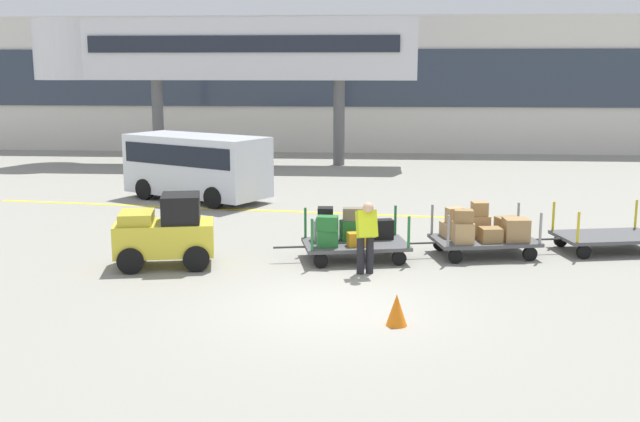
# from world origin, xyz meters

# --- Properties ---
(ground_plane) EXTENTS (120.00, 120.00, 0.00)m
(ground_plane) POSITION_xyz_m (0.00, 0.00, 0.00)
(ground_plane) COLOR gray
(apron_lead_line) EXTENTS (15.43, 2.06, 0.01)m
(apron_lead_line) POSITION_xyz_m (-3.67, 9.19, 0.00)
(apron_lead_line) COLOR yellow
(apron_lead_line) RESTS_ON ground_plane
(terminal_building) EXTENTS (57.90, 2.51, 6.75)m
(terminal_building) POSITION_xyz_m (0.00, 25.98, 3.38)
(terminal_building) COLOR beige
(terminal_building) RESTS_ON ground_plane
(jet_bridge) EXTENTS (16.78, 3.00, 6.30)m
(jet_bridge) POSITION_xyz_m (-6.71, 19.99, 4.95)
(jet_bridge) COLOR silver
(jet_bridge) RESTS_ON ground_plane
(baggage_tug) EXTENTS (2.28, 1.60, 1.58)m
(baggage_tug) POSITION_xyz_m (-3.80, 2.51, 0.75)
(baggage_tug) COLOR gold
(baggage_tug) RESTS_ON ground_plane
(baggage_cart_lead) EXTENTS (3.09, 1.85, 1.15)m
(baggage_cart_lead) POSITION_xyz_m (0.13, 3.42, 0.56)
(baggage_cart_lead) COLOR #4C4C4F
(baggage_cart_lead) RESTS_ON ground_plane
(baggage_cart_middle) EXTENTS (3.09, 1.85, 1.20)m
(baggage_cart_middle) POSITION_xyz_m (3.20, 4.00, 0.57)
(baggage_cart_middle) COLOR #4C4C4F
(baggage_cart_middle) RESTS_ON ground_plane
(baggage_cart_tail) EXTENTS (3.09, 1.85, 1.10)m
(baggage_cart_tail) POSITION_xyz_m (6.14, 4.62, 0.35)
(baggage_cart_tail) COLOR #4C4C4F
(baggage_cart_tail) RESTS_ON ground_plane
(baggage_handler) EXTENTS (0.49, 0.51, 1.56)m
(baggage_handler) POSITION_xyz_m (0.53, 2.18, 0.87)
(baggage_handler) COLOR black
(baggage_handler) RESTS_ON ground_plane
(shuttle_van) EXTENTS (5.12, 3.99, 2.10)m
(shuttle_van) POSITION_xyz_m (-5.11, 10.76, 1.23)
(shuttle_van) COLOR silver
(shuttle_van) RESTS_ON ground_plane
(safety_cone_near) EXTENTS (0.36, 0.36, 0.55)m
(safety_cone_near) POSITION_xyz_m (1.11, -0.97, 0.28)
(safety_cone_near) COLOR orange
(safety_cone_near) RESTS_ON ground_plane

